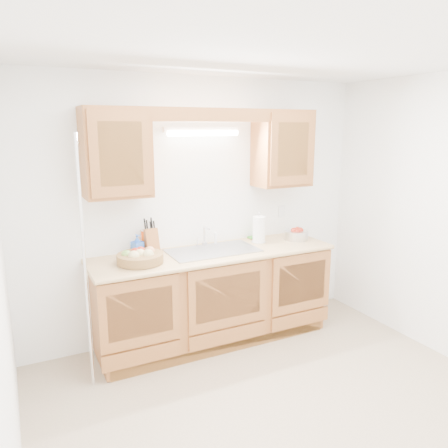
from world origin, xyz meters
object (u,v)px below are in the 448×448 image
knife_block (151,241)px  apple_bowl (296,234)px  paper_towel (259,230)px  fruit_basket (140,257)px

knife_block → apple_bowl: size_ratio=1.31×
paper_towel → apple_bowl: paper_towel is taller
paper_towel → apple_bowl: 0.42m
fruit_basket → apple_bowl: (1.66, 0.06, 0.00)m
knife_block → paper_towel: knife_block is taller
knife_block → paper_towel: (1.09, -0.10, 0.01)m
knife_block → paper_towel: 1.09m
knife_block → paper_towel: bearing=-8.4°
fruit_basket → apple_bowl: same height
paper_towel → apple_bowl: size_ratio=1.22×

